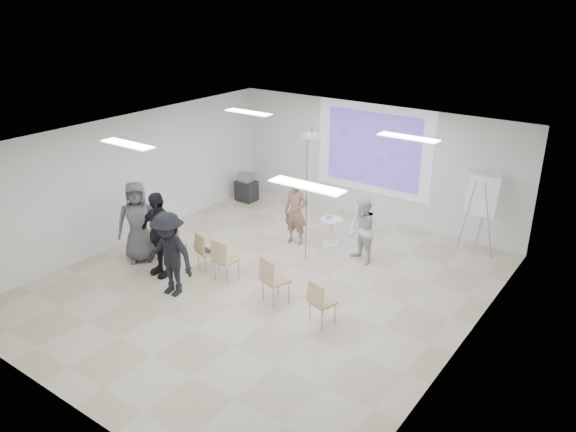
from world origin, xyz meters
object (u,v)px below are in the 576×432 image
Objects in this scene: chair_far_left at (163,236)px; audience_outer at (137,217)px; player_right at (363,227)px; flipchart_easel at (482,195)px; av_cart at (246,188)px; chair_left_inner at (205,249)px; chair_right_inner at (272,278)px; chair_center at (223,257)px; audience_mid at (169,249)px; laptop at (209,250)px; chair_right_far at (320,300)px; player_left at (296,207)px; chair_left_mid at (174,242)px; audience_left at (158,228)px; pedestal_table at (331,230)px.

chair_far_left is 0.69m from audience_outer.
player_right is 2.74m from flipchart_easel.
av_cart is (-0.49, 4.27, -0.64)m from audience_outer.
chair_right_inner is (1.99, -0.24, 0.05)m from chair_left_inner.
chair_center is 1.19m from audience_mid.
av_cart is at bearing 127.76° from chair_center.
player_right is 3.37m from laptop.
chair_left_inner is 1.22m from audience_mid.
player_left is at bearing 146.95° from chair_right_far.
audience_mid is (-0.49, -0.99, 0.44)m from chair_center.
audience_mid reaches higher than chair_left_inner.
chair_right_far reaches higher than av_cart.
av_cart is at bearing 135.17° from chair_left_inner.
chair_center is at bearing -167.20° from chair_right_inner.
player_left is 4.16m from flipchart_easel.
chair_left_mid is at bearing -173.59° from chair_center.
chair_far_left is 1.05× the size of chair_right_inner.
av_cart is (-0.94, 3.98, -0.21)m from chair_far_left.
chair_far_left is at bearing 136.91° from audience_left.
chair_center is at bearing 6.59° from chair_left_inner.
audience_mid is at bearing -102.54° from player_right.
player_right is 1.68× the size of chair_far_left.
player_right is 4.35m from audience_left.
laptop is (-1.48, -2.59, 0.08)m from pedestal_table.
chair_far_left is 0.49× the size of audience_outer.
chair_far_left is at bearing -167.08° from chair_right_far.
audience_left is (-2.63, -0.42, 0.50)m from chair_right_inner.
audience_left reaches higher than chair_left_inner.
laptop is 0.15× the size of audience_left.
player_right is at bearing -6.08° from player_left.
chair_center is 2.48m from chair_right_far.
chair_left_inner is 1.07m from audience_left.
pedestal_table is 3.08m from chair_left_inner.
audience_left is at bearing -122.62° from player_left.
player_left is 1.82× the size of chair_far_left.
chair_right_far is (4.19, -0.14, -0.09)m from chair_far_left.
chair_far_left is 1.21× the size of av_cart.
chair_left_mid is at bearing -135.95° from flipchart_easel.
pedestal_table is at bearing 133.10° from chair_right_far.
audience_outer is at bearing 37.06° from laptop.
chair_center is 4.74m from av_cart.
chair_left_mid is 6.84m from flipchart_easel.
laptop is at bearing -171.59° from chair_right_inner.
av_cart is (-2.78, 1.52, -0.52)m from player_left.
chair_center is 0.66m from laptop.
chair_left_inner is 0.44× the size of audience_mid.
flipchart_easel is at bearing 3.72° from av_cart.
player_left reaches higher than player_right.
laptop is 0.15× the size of audience_outer.
audience_mid is 1.01× the size of flipchart_easel.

